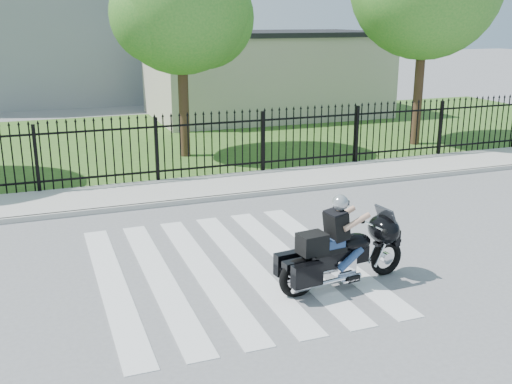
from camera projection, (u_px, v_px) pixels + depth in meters
name	position (u px, v px, depth m)	size (l,w,h in m)	color
ground	(227.00, 269.00, 10.66)	(120.00, 120.00, 0.00)	slate
crosswalk	(227.00, 268.00, 10.66)	(5.00, 5.50, 0.01)	silver
sidewalk	(166.00, 192.00, 15.14)	(40.00, 2.00, 0.12)	#ADAAA3
curb	(175.00, 203.00, 14.24)	(40.00, 0.12, 0.12)	#ADAAA3
grass_strip	(124.00, 142.00, 21.44)	(40.00, 12.00, 0.02)	#2F521C
iron_fence	(157.00, 151.00, 15.80)	(26.00, 0.04, 1.80)	black
tree_mid	(180.00, 4.00, 17.94)	(4.20, 4.20, 6.78)	#382316
building_low	(265.00, 76.00, 26.90)	(10.00, 6.00, 3.50)	#B4AA96
building_low_roof	(266.00, 34.00, 26.38)	(10.20, 6.20, 0.20)	black
motorcycle_rider	(341.00, 248.00, 9.82)	(2.44, 0.95, 1.62)	black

